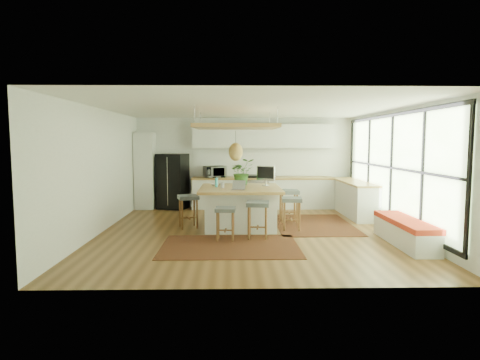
{
  "coord_description": "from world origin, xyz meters",
  "views": [
    {
      "loc": [
        -0.4,
        -8.8,
        1.98
      ],
      "look_at": [
        -0.2,
        0.5,
        1.1
      ],
      "focal_mm": 30.28,
      "sensor_mm": 36.0,
      "label": 1
    }
  ],
  "objects_px": {
    "stool_near_left": "(225,223)",
    "island_plant": "(242,175)",
    "stool_right_back": "(289,208)",
    "stool_left_side": "(188,212)",
    "laptop": "(238,184)",
    "island": "(240,207)",
    "microwave": "(215,171)",
    "monitor": "(266,175)",
    "stool_right_front": "(292,214)",
    "fridge": "(173,178)",
    "stool_near_right": "(258,221)"
  },
  "relations": [
    {
      "from": "monitor",
      "to": "stool_right_front",
      "type": "bearing_deg",
      "value": -13.84
    },
    {
      "from": "stool_near_right",
      "to": "stool_right_front",
      "type": "bearing_deg",
      "value": 44.34
    },
    {
      "from": "fridge",
      "to": "stool_near_left",
      "type": "relative_size",
      "value": 2.43
    },
    {
      "from": "stool_left_side",
      "to": "monitor",
      "type": "relative_size",
      "value": 1.44
    },
    {
      "from": "stool_right_back",
      "to": "laptop",
      "type": "height_order",
      "value": "laptop"
    },
    {
      "from": "stool_right_front",
      "to": "stool_near_left",
      "type": "bearing_deg",
      "value": -147.35
    },
    {
      "from": "island_plant",
      "to": "stool_near_left",
      "type": "bearing_deg",
      "value": -101.91
    },
    {
      "from": "island",
      "to": "stool_right_back",
      "type": "height_order",
      "value": "island"
    },
    {
      "from": "stool_near_right",
      "to": "microwave",
      "type": "xyz_separation_m",
      "value": [
        -1.03,
        3.83,
        0.78
      ]
    },
    {
      "from": "stool_near_left",
      "to": "island_plant",
      "type": "relative_size",
      "value": 1.04
    },
    {
      "from": "island",
      "to": "island_plant",
      "type": "height_order",
      "value": "island_plant"
    },
    {
      "from": "island",
      "to": "stool_near_right",
      "type": "bearing_deg",
      "value": -73.73
    },
    {
      "from": "island_plant",
      "to": "laptop",
      "type": "bearing_deg",
      "value": -96.26
    },
    {
      "from": "laptop",
      "to": "monitor",
      "type": "xyz_separation_m",
      "value": [
        0.68,
        0.84,
        0.14
      ]
    },
    {
      "from": "stool_right_back",
      "to": "stool_left_side",
      "type": "relative_size",
      "value": 1.07
    },
    {
      "from": "microwave",
      "to": "stool_left_side",
      "type": "bearing_deg",
      "value": -120.9
    },
    {
      "from": "microwave",
      "to": "stool_near_right",
      "type": "bearing_deg",
      "value": -95.42
    },
    {
      "from": "stool_right_back",
      "to": "stool_left_side",
      "type": "height_order",
      "value": "stool_right_back"
    },
    {
      "from": "island",
      "to": "stool_left_side",
      "type": "xyz_separation_m",
      "value": [
        -1.2,
        -0.04,
        -0.11
      ]
    },
    {
      "from": "monitor",
      "to": "laptop",
      "type": "bearing_deg",
      "value": -89.9
    },
    {
      "from": "fridge",
      "to": "stool_left_side",
      "type": "height_order",
      "value": "fridge"
    },
    {
      "from": "stool_near_left",
      "to": "stool_right_front",
      "type": "height_order",
      "value": "stool_right_front"
    },
    {
      "from": "stool_left_side",
      "to": "island_plant",
      "type": "xyz_separation_m",
      "value": [
        1.25,
        0.55,
        0.83
      ]
    },
    {
      "from": "stool_near_left",
      "to": "stool_near_right",
      "type": "distance_m",
      "value": 0.67
    },
    {
      "from": "stool_near_left",
      "to": "stool_left_side",
      "type": "distance_m",
      "value": 1.52
    },
    {
      "from": "stool_right_front",
      "to": "stool_right_back",
      "type": "xyz_separation_m",
      "value": [
        0.06,
        0.9,
        0.0
      ]
    },
    {
      "from": "stool_right_front",
      "to": "laptop",
      "type": "height_order",
      "value": "laptop"
    },
    {
      "from": "stool_right_front",
      "to": "stool_right_back",
      "type": "relative_size",
      "value": 0.91
    },
    {
      "from": "island",
      "to": "microwave",
      "type": "relative_size",
      "value": 3.05
    },
    {
      "from": "stool_right_back",
      "to": "island",
      "type": "bearing_deg",
      "value": -154.89
    },
    {
      "from": "island_plant",
      "to": "monitor",
      "type": "bearing_deg",
      "value": -14.83
    },
    {
      "from": "stool_right_front",
      "to": "monitor",
      "type": "xyz_separation_m",
      "value": [
        -0.53,
        0.7,
        0.83
      ]
    },
    {
      "from": "stool_right_front",
      "to": "stool_left_side",
      "type": "xyz_separation_m",
      "value": [
        -2.35,
        0.3,
        0.0
      ]
    },
    {
      "from": "laptop",
      "to": "fridge",
      "type": "bearing_deg",
      "value": 132.28
    },
    {
      "from": "stool_right_back",
      "to": "monitor",
      "type": "bearing_deg",
      "value": -160.69
    },
    {
      "from": "stool_near_right",
      "to": "monitor",
      "type": "bearing_deg",
      "value": 79.12
    },
    {
      "from": "stool_left_side",
      "to": "monitor",
      "type": "xyz_separation_m",
      "value": [
        1.82,
        0.4,
        0.83
      ]
    },
    {
      "from": "stool_right_front",
      "to": "microwave",
      "type": "relative_size",
      "value": 1.21
    },
    {
      "from": "island",
      "to": "stool_near_left",
      "type": "distance_m",
      "value": 1.33
    },
    {
      "from": "fridge",
      "to": "stool_near_left",
      "type": "bearing_deg",
      "value": -49.45
    },
    {
      "from": "island",
      "to": "stool_near_left",
      "type": "relative_size",
      "value": 2.76
    },
    {
      "from": "laptop",
      "to": "island_plant",
      "type": "bearing_deg",
      "value": 95.12
    },
    {
      "from": "stool_near_left",
      "to": "microwave",
      "type": "height_order",
      "value": "microwave"
    },
    {
      "from": "fridge",
      "to": "stool_right_front",
      "type": "relative_size",
      "value": 2.23
    },
    {
      "from": "stool_right_front",
      "to": "stool_left_side",
      "type": "relative_size",
      "value": 0.98
    },
    {
      "from": "microwave",
      "to": "island_plant",
      "type": "bearing_deg",
      "value": -91.42
    },
    {
      "from": "laptop",
      "to": "island_plant",
      "type": "height_order",
      "value": "island_plant"
    },
    {
      "from": "fridge",
      "to": "stool_right_front",
      "type": "height_order",
      "value": "fridge"
    },
    {
      "from": "laptop",
      "to": "stool_near_right",
      "type": "bearing_deg",
      "value": -48.06
    },
    {
      "from": "stool_near_left",
      "to": "laptop",
      "type": "distance_m",
      "value": 1.09
    }
  ]
}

